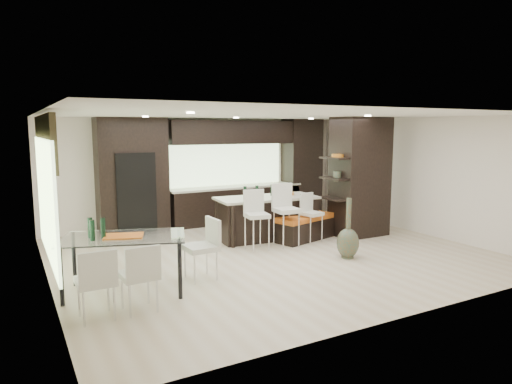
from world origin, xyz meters
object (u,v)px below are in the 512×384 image
stool_mid (286,221)px  floor_vase (348,228)px  stool_left (257,226)px  bench (305,227)px  chair_far (96,286)px  stool_right (312,222)px  chair_near (139,280)px  dining_table (125,264)px  kitchen_island (267,218)px  chair_end (201,252)px

stool_mid → floor_vase: floor_vase is taller
stool_left → bench: (1.36, 0.26, -0.22)m
chair_far → stool_right: bearing=21.6°
chair_near → dining_table: bearing=87.1°
chair_near → bench: bearing=24.5°
chair_near → chair_far: size_ratio=0.99×
dining_table → bench: bearing=36.9°
stool_right → bench: bearing=83.5°
kitchen_island → chair_far: (-4.13, -2.75, -0.03)m
chair_end → stool_left: bearing=-58.1°
chair_near → stool_right: bearing=21.9°
stool_left → chair_far: stool_left is taller
kitchen_island → bench: size_ratio=1.57×
dining_table → chair_near: 0.81m
stool_left → stool_right: 1.38m
dining_table → chair_far: (-0.56, -0.82, 0.01)m
kitchen_island → chair_end: bearing=-136.0°
dining_table → chair_far: chair_far is taller
stool_right → chair_end: 3.26m
bench → chair_end: size_ratio=1.56×
bench → stool_right: bearing=-99.9°
kitchen_island → dining_table: 4.06m
stool_left → chair_far: size_ratio=1.12×
chair_far → chair_end: chair_end is taller
stool_left → chair_end: (-1.67, -1.13, -0.03)m
kitchen_island → stool_left: bearing=-126.0°
chair_end → bench: bearing=-67.5°
stool_right → chair_end: chair_end is taller
chair_end → stool_right: bearing=-71.4°
chair_end → floor_vase: bearing=-95.9°
kitchen_island → chair_near: kitchen_island is taller
chair_far → chair_near: bearing=-0.3°
stool_mid → chair_end: bearing=-150.2°
stool_left → kitchen_island: bearing=57.8°
chair_near → chair_end: chair_end is taller
stool_mid → bench: (0.67, 0.28, -0.25)m
bench → chair_far: chair_far is taller
stool_left → stool_mid: 0.69m
dining_table → chair_far: bearing=-105.4°
floor_vase → kitchen_island: bearing=104.6°
kitchen_island → chair_far: size_ratio=2.57×
kitchen_island → stool_left: 1.06m
bench → chair_far: (-4.80, -2.21, 0.16)m
chair_far → stool_left: bearing=28.8°
stool_mid → bench: stool_mid is taller
floor_vase → chair_near: 4.18m
chair_far → kitchen_island: bearing=32.9°
stool_right → chair_far: bearing=-169.9°
stool_left → stool_mid: bearing=7.3°
stool_right → kitchen_island: bearing=119.6°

